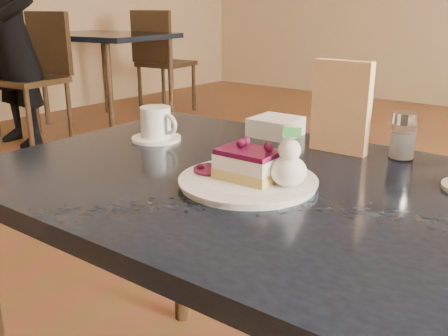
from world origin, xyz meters
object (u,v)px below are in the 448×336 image
Objects in this scene: coffee_set at (157,126)px; cheesecake_slice at (248,164)px; dessert_plate at (248,182)px; main_table at (261,213)px; patron at (11,35)px; bg_table_far_left at (110,116)px.

cheesecake_slice is at bearing -18.82° from coffee_set.
main_table is at bearing 91.67° from dessert_plate.
patron reaches higher than coffee_set.
main_table is 8.76× the size of coffee_set.
cheesecake_slice is (0.00, -0.05, 0.11)m from main_table.
coffee_set is at bearing -44.48° from bg_table_far_left.
main_table is 0.60× the size of bg_table_far_left.
dessert_plate is 2.20× the size of cheesecake_slice.
dessert_plate is at bearing -18.82° from coffee_set.
patron is (-2.93, 1.23, 0.07)m from cheesecake_slice.
dessert_plate is 0.03m from cheesecake_slice.
dessert_plate is 0.15× the size of patron.
dessert_plate is at bearing -90.00° from main_table.
main_table is 3.16m from patron.
cheesecake_slice is 0.88× the size of coffee_set.
cheesecake_slice is 3.59m from bg_table_far_left.
bg_table_far_left is at bearing 143.97° from main_table.
coffee_set is at bearing 161.18° from dessert_plate.
dessert_plate is (0.00, -0.05, 0.08)m from main_table.
bg_table_far_left is at bearing 145.05° from dessert_plate.
coffee_set is at bearing -24.85° from patron.
main_table is 9.99× the size of cheesecake_slice.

